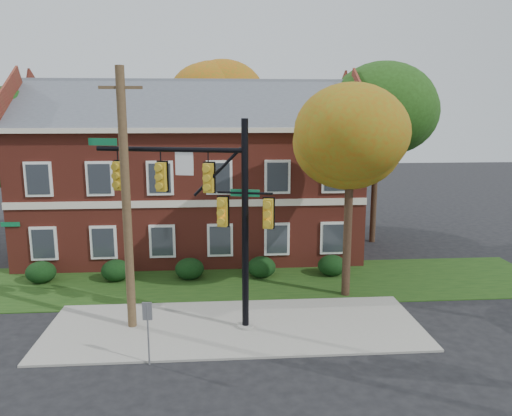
{
  "coord_description": "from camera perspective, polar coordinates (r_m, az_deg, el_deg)",
  "views": [
    {
      "loc": [
        -0.54,
        -16.6,
        8.02
      ],
      "look_at": [
        0.95,
        3.0,
        4.2
      ],
      "focal_mm": 35.0,
      "sensor_mm": 36.0,
      "label": 1
    }
  ],
  "objects": [
    {
      "name": "hedge_right",
      "position": [
        24.56,
        0.63,
        -6.77
      ],
      "size": [
        1.4,
        1.26,
        1.05
      ],
      "primitive_type": "ellipsoid",
      "color": "black",
      "rests_on": "ground"
    },
    {
      "name": "hedge_left",
      "position": [
        24.97,
        -15.71,
        -6.89
      ],
      "size": [
        1.4,
        1.26,
        1.05
      ],
      "primitive_type": "ellipsoid",
      "color": "black",
      "rests_on": "ground"
    },
    {
      "name": "tree_right_rear",
      "position": [
        31.02,
        14.44,
        10.85
      ],
      "size": [
        6.3,
        5.95,
        10.62
      ],
      "color": "black",
      "rests_on": "ground"
    },
    {
      "name": "hedge_far_right",
      "position": [
        25.1,
        8.67,
        -6.51
      ],
      "size": [
        1.4,
        1.26,
        1.05
      ],
      "primitive_type": "ellipsoid",
      "color": "black",
      "rests_on": "ground"
    },
    {
      "name": "tree_far_rear",
      "position": [
        36.41,
        -4.64,
        12.26
      ],
      "size": [
        6.84,
        6.46,
        11.52
      ],
      "color": "black",
      "rests_on": "ground"
    },
    {
      "name": "ground",
      "position": [
        18.45,
        -2.31,
        -14.78
      ],
      "size": [
        120.0,
        120.0,
        0.0
      ],
      "primitive_type": "plane",
      "color": "black",
      "rests_on": "ground"
    },
    {
      "name": "utility_pole",
      "position": [
        18.47,
        -14.61,
        0.76
      ],
      "size": [
        1.49,
        0.32,
        9.57
      ],
      "rotation": [
        0.0,
        0.0,
        0.01
      ],
      "color": "#493622",
      "rests_on": "ground"
    },
    {
      "name": "hedge_far_left",
      "position": [
        25.9,
        -23.37,
        -6.76
      ],
      "size": [
        1.4,
        1.26,
        1.05
      ],
      "primitive_type": "ellipsoid",
      "color": "black",
      "rests_on": "ground"
    },
    {
      "name": "tree_left_rear",
      "position": [
        29.66,
        -26.74,
        7.25
      ],
      "size": [
        5.4,
        5.1,
        8.88
      ],
      "color": "black",
      "rests_on": "ground"
    },
    {
      "name": "hedge_center",
      "position": [
        24.52,
        -7.61,
        -6.9
      ],
      "size": [
        1.4,
        1.26,
        1.05
      ],
      "primitive_type": "ellipsoid",
      "color": "black",
      "rests_on": "ground"
    },
    {
      "name": "tree_near_right",
      "position": [
        21.31,
        11.45,
        7.15
      ],
      "size": [
        4.5,
        4.25,
        8.58
      ],
      "color": "black",
      "rests_on": "ground"
    },
    {
      "name": "sidewalk",
      "position": [
        19.33,
        -2.42,
        -13.39
      ],
      "size": [
        14.0,
        5.0,
        0.08
      ],
      "primitive_type": "cube",
      "color": "gray",
      "rests_on": "ground"
    },
    {
      "name": "sign_post",
      "position": [
        16.55,
        -12.27,
        -12.68
      ],
      "size": [
        0.31,
        0.06,
        2.13
      ],
      "rotation": [
        0.0,
        0.0,
        -0.04
      ],
      "color": "slate",
      "rests_on": "ground"
    },
    {
      "name": "apartment_building",
      "position": [
        28.75,
        -7.26,
        4.86
      ],
      "size": [
        18.8,
        8.8,
        9.74
      ],
      "color": "maroon",
      "rests_on": "ground"
    },
    {
      "name": "grass_strip",
      "position": [
        23.98,
        -2.84,
        -8.5
      ],
      "size": [
        30.0,
        6.0,
        0.04
      ],
      "primitive_type": "cube",
      "color": "#193811",
      "rests_on": "ground"
    },
    {
      "name": "traffic_signal",
      "position": [
        18.09,
        -5.6,
        0.79
      ],
      "size": [
        6.79,
        1.96,
        7.78
      ],
      "rotation": [
        0.0,
        0.0,
        -0.26
      ],
      "color": "gray",
      "rests_on": "ground"
    }
  ]
}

